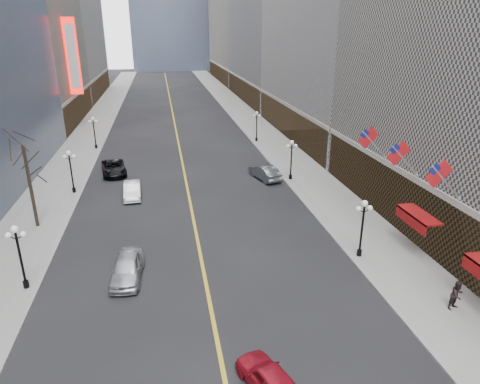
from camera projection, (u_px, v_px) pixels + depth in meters
name	position (u px, v px, depth m)	size (l,w,h in m)	color
sidewalk_east	(264.00, 135.00, 69.51)	(6.00, 230.00, 0.15)	gray
sidewalk_west	(85.00, 143.00, 64.78)	(6.00, 230.00, 0.15)	gray
lane_line	(175.00, 126.00, 76.36)	(0.25, 200.00, 0.02)	gold
streetlamp_east_1	(363.00, 223.00, 31.38)	(1.26, 0.44, 4.52)	black
streetlamp_east_2	(291.00, 156.00, 47.92)	(1.26, 0.44, 4.52)	black
streetlamp_east_3	(257.00, 123.00, 64.45)	(1.26, 0.44, 4.52)	black
streetlamp_west_1	(19.00, 251.00, 27.40)	(1.26, 0.44, 4.52)	black
streetlamp_west_2	(71.00, 167.00, 43.93)	(1.26, 0.44, 4.52)	black
streetlamp_west_3	(94.00, 129.00, 60.47)	(1.26, 0.44, 4.52)	black
flag_3	(441.00, 176.00, 27.65)	(2.87, 0.12, 2.87)	#B2B2B7
flag_4	(400.00, 155.00, 32.24)	(2.87, 0.12, 2.87)	#B2B2B7
flag_5	(370.00, 140.00, 36.84)	(2.87, 0.12, 2.87)	#B2B2B7
awning_c	(417.00, 216.00, 32.04)	(1.40, 4.00, 0.93)	maroon
theatre_marquee	(73.00, 57.00, 69.39)	(2.00, 0.55, 12.00)	red
tree_west_far	(25.00, 159.00, 35.11)	(3.60, 3.60, 7.92)	#2D231C
car_nb_near	(127.00, 268.00, 29.37)	(1.99, 4.95, 1.69)	#B2B6BA
car_nb_mid	(132.00, 190.00, 43.76)	(1.63, 4.67, 1.54)	white
car_nb_far	(114.00, 168.00, 50.68)	(2.65, 5.75, 1.60)	black
car_sb_mid	(270.00, 379.00, 20.16)	(1.74, 4.33, 1.47)	maroon
car_sb_far	(265.00, 172.00, 49.03)	(1.77, 5.07, 1.67)	#4E5355
ped_east_walk	(457.00, 295.00, 25.93)	(0.92, 0.51, 1.90)	black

